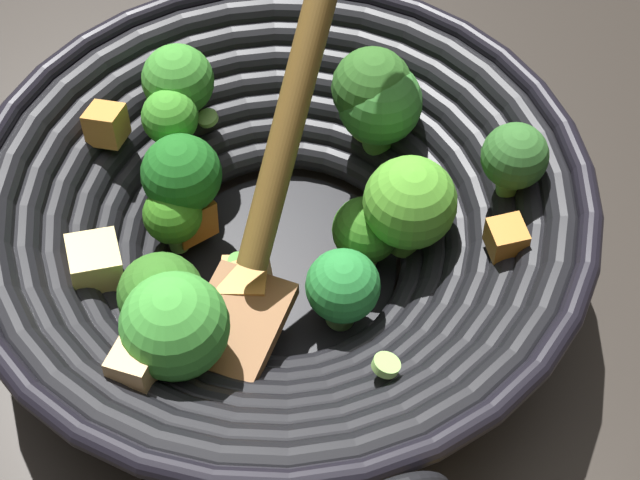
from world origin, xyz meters
name	(u,v)px	position (x,y,z in m)	size (l,w,h in m)	color
ground_plane	(285,271)	(0.00, 0.00, 0.00)	(4.00, 4.00, 0.00)	#28231E
wok	(282,212)	(0.00, 0.00, 0.06)	(0.37, 0.37, 0.26)	black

